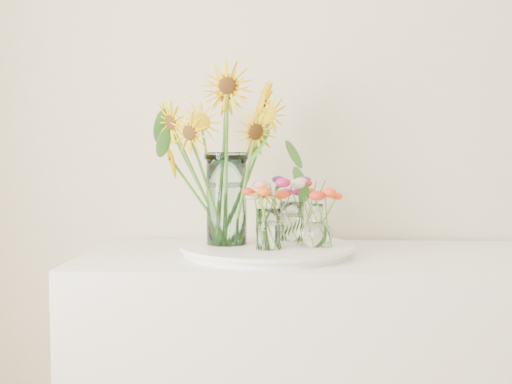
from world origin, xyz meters
TOP-DOWN VIEW (x-y plane):
  - tray at (-0.65, 1.92)m, footprint 0.49×0.49m
  - mason_jar at (-0.77, 1.92)m, footprint 0.15×0.15m
  - sunflower_bouquet at (-0.77, 1.92)m, footprint 0.93×0.93m
  - small_vase_a at (-0.64, 1.83)m, footprint 0.09×0.09m
  - wildflower_posy_a at (-0.64, 1.83)m, footprint 0.18×0.18m
  - small_vase_b at (-0.50, 1.89)m, footprint 0.10×0.10m
  - wildflower_posy_b at (-0.50, 1.89)m, footprint 0.23×0.23m
  - small_vase_c at (-0.57, 2.01)m, footprint 0.09×0.09m
  - wildflower_posy_c at (-0.57, 2.01)m, footprint 0.20×0.20m

SIDE VIEW (x-z plane):
  - tray at x=-0.65m, z-range 0.90..0.92m
  - small_vase_a at x=-0.64m, z-range 0.93..1.05m
  - small_vase_c at x=-0.57m, z-range 0.93..1.05m
  - small_vase_b at x=-0.50m, z-range 0.93..1.06m
  - wildflower_posy_a at x=-0.64m, z-range 0.93..1.14m
  - wildflower_posy_c at x=-0.57m, z-range 0.93..1.14m
  - wildflower_posy_b at x=-0.50m, z-range 0.93..1.15m
  - mason_jar at x=-0.77m, z-range 0.93..1.21m
  - sunflower_bouquet at x=-0.77m, z-range 0.93..1.47m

